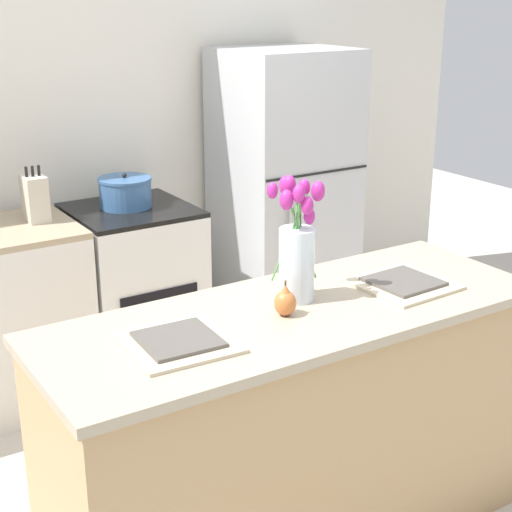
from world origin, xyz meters
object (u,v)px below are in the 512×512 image
object	(u,v)px
refrigerator	(284,196)
flower_vase	(297,250)
cooking_pot	(125,192)
plate_setting_left	(178,342)
stove_range	(135,290)
pear_figurine	(285,302)
plate_setting_right	(403,283)
knife_block	(35,198)

from	to	relation	value
refrigerator	flower_vase	world-z (taller)	refrigerator
cooking_pot	plate_setting_left	bearing A→B (deg)	-108.35
stove_range	cooking_pot	distance (m)	0.53
refrigerator	cooking_pot	distance (m)	0.97
stove_range	refrigerator	world-z (taller)	refrigerator
flower_vase	refrigerator	bearing A→B (deg)	56.87
pear_figurine	cooking_pot	size ratio (longest dim) A/B	0.45
stove_range	plate_setting_left	world-z (taller)	plate_setting_left
plate_setting_right	knife_block	size ratio (longest dim) A/B	1.25
flower_vase	plate_setting_left	size ratio (longest dim) A/B	1.31
plate_setting_right	cooking_pot	distance (m)	1.71
plate_setting_right	knife_block	world-z (taller)	knife_block
flower_vase	knife_block	size ratio (longest dim) A/B	1.64
pear_figurine	plate_setting_right	bearing A→B (deg)	-1.29
flower_vase	cooking_pot	xyz separation A→B (m)	(0.03, 1.56, -0.14)
stove_range	knife_block	world-z (taller)	knife_block
knife_block	plate_setting_left	bearing A→B (deg)	-93.01
stove_range	cooking_pot	world-z (taller)	cooking_pot
cooking_pot	stove_range	bearing A→B (deg)	-71.41
flower_vase	plate_setting_left	distance (m)	0.56
cooking_pot	pear_figurine	bearing A→B (deg)	-95.05
cooking_pot	plate_setting_right	bearing A→B (deg)	-77.34
pear_figurine	refrigerator	bearing A→B (deg)	55.65
pear_figurine	plate_setting_left	xyz separation A→B (m)	(-0.41, -0.01, -0.04)
stove_range	flower_vase	bearing A→B (deg)	-91.70
stove_range	pear_figurine	world-z (taller)	pear_figurine
refrigerator	knife_block	world-z (taller)	refrigerator
refrigerator	plate_setting_right	size ratio (longest dim) A/B	4.94
cooking_pot	flower_vase	bearing A→B (deg)	-91.26
refrigerator	plate_setting_left	bearing A→B (deg)	-132.83
stove_range	cooking_pot	size ratio (longest dim) A/B	3.31
refrigerator	stove_range	bearing A→B (deg)	-179.96
stove_range	plate_setting_left	bearing A→B (deg)	-109.03
flower_vase	plate_setting_right	xyz separation A→B (m)	(0.41, -0.11, -0.17)
plate_setting_left	cooking_pot	xyz separation A→B (m)	(0.55, 1.66, 0.03)
stove_range	pear_figurine	distance (m)	1.71
flower_vase	pear_figurine	size ratio (longest dim) A/B	3.58
cooking_pot	knife_block	world-z (taller)	knife_block
flower_vase	plate_setting_right	world-z (taller)	flower_vase
refrigerator	cooking_pot	world-z (taller)	refrigerator
stove_range	flower_vase	size ratio (longest dim) A/B	2.05
flower_vase	pear_figurine	xyz separation A→B (m)	(-0.11, -0.09, -0.13)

